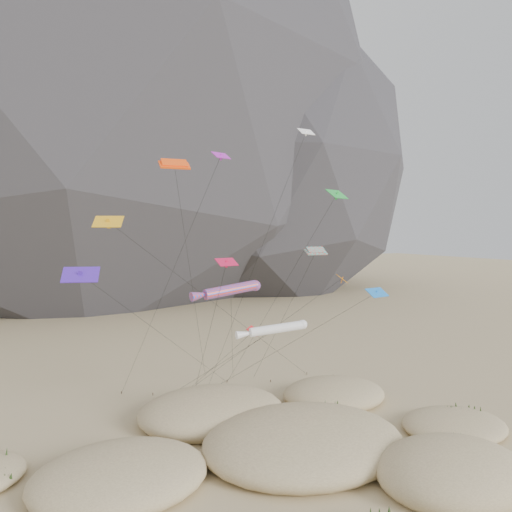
{
  "coord_description": "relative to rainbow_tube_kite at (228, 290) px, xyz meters",
  "views": [
    {
      "loc": [
        -20.23,
        -29.61,
        18.43
      ],
      "look_at": [
        2.01,
        12.0,
        15.83
      ],
      "focal_mm": 35.0,
      "sensor_mm": 36.0,
      "label": 1
    }
  ],
  "objects": [
    {
      "name": "dune_grass",
      "position": [
        0.28,
        -9.09,
        -11.76
      ],
      "size": [
        42.76,
        28.4,
        1.49
      ],
      "color": "black",
      "rests_on": "ground"
    },
    {
      "name": "rainbow_tube_kite",
      "position": [
        0.0,
        0.0,
        0.0
      ],
      "size": [
        10.02,
        12.59,
        13.44
      ],
      "color": "#FF371A",
      "rests_on": "ground"
    },
    {
      "name": "kite_stakes",
      "position": [
        2.25,
        9.86,
        -12.45
      ],
      "size": [
        22.48,
        6.01,
        0.3
      ],
      "color": "#3F2D1E",
      "rests_on": "ground"
    },
    {
      "name": "white_tube_kite",
      "position": [
        2.32,
        -4.55,
        -3.13
      ],
      "size": [
        7.49,
        15.82,
        10.16
      ],
      "color": "white",
      "rests_on": "ground"
    },
    {
      "name": "ground",
      "position": [
        0.46,
        -12.9,
        -12.6
      ],
      "size": [
        500.0,
        500.0,
        0.0
      ],
      "primitive_type": "plane",
      "color": "#CCB789",
      "rests_on": "ground"
    },
    {
      "name": "multi_parafoil",
      "position": [
        7.12,
        -3.93,
        3.49
      ],
      "size": [
        2.65,
        15.98,
        16.74
      ],
      "color": "#FF1F1A",
      "rests_on": "ground"
    },
    {
      "name": "delta_kites",
      "position": [
        0.95,
        -3.12,
        4.09
      ],
      "size": [
        30.75,
        21.17,
        28.99
      ],
      "color": "gold",
      "rests_on": "ground"
    },
    {
      "name": "orange_parafoil",
      "position": [
        -5.63,
        -1.35,
        10.99
      ],
      "size": [
        10.73,
        16.95,
        24.4
      ],
      "color": "#FF480D",
      "rests_on": "ground"
    },
    {
      "name": "rock_headland",
      "position": [
        6.83,
        105.81,
        60.08
      ],
      "size": [
        226.37,
        148.64,
        177.5
      ],
      "color": "black",
      "rests_on": "ground"
    },
    {
      "name": "dunes",
      "position": [
        -1.33,
        -9.2,
        -11.83
      ],
      "size": [
        50.2,
        35.1,
        4.01
      ],
      "color": "#CCB789",
      "rests_on": "ground"
    }
  ]
}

